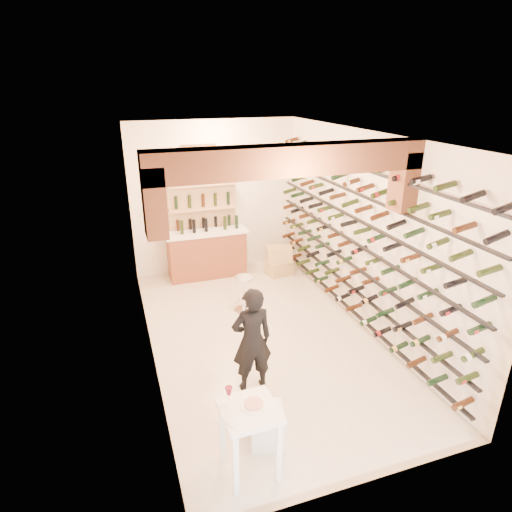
{
  "coord_description": "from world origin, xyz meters",
  "views": [
    {
      "loc": [
        -2.06,
        -5.77,
        3.88
      ],
      "look_at": [
        0.0,
        0.3,
        1.3
      ],
      "focal_mm": 30.44,
      "sensor_mm": 36.0,
      "label": 1
    }
  ],
  "objects": [
    {
      "name": "ground",
      "position": [
        0.0,
        0.0,
        0.0
      ],
      "size": [
        6.0,
        6.0,
        0.0
      ],
      "primitive_type": "plane",
      "color": "beige",
      "rests_on": "ground"
    },
    {
      "name": "wine_rack",
      "position": [
        1.53,
        0.0,
        1.55
      ],
      "size": [
        0.32,
        5.7,
        2.56
      ],
      "color": "black",
      "rests_on": "ground"
    },
    {
      "name": "back_counter",
      "position": [
        -0.3,
        2.65,
        0.53
      ],
      "size": [
        1.7,
        0.62,
        1.29
      ],
      "color": "brown",
      "rests_on": "ground"
    },
    {
      "name": "crate_lower",
      "position": [
        1.17,
        2.2,
        0.16
      ],
      "size": [
        0.59,
        0.47,
        0.32
      ],
      "primitive_type": "cube",
      "rotation": [
        0.0,
        0.0,
        0.19
      ],
      "color": "tan",
      "rests_on": "ground"
    },
    {
      "name": "room_shell",
      "position": [
        0.0,
        -0.26,
        2.25
      ],
      "size": [
        3.52,
        6.02,
        3.21
      ],
      "color": "silver",
      "rests_on": "ground"
    },
    {
      "name": "person",
      "position": [
        -0.56,
        -1.18,
        0.75
      ],
      "size": [
        0.55,
        0.36,
        1.5
      ],
      "primitive_type": "imported",
      "rotation": [
        0.0,
        0.0,
        3.15
      ],
      "color": "black",
      "rests_on": "ground"
    },
    {
      "name": "white_stool",
      "position": [
        -0.7,
        -2.14,
        0.23
      ],
      "size": [
        0.45,
        0.45,
        0.47
      ],
      "primitive_type": "cube",
      "rotation": [
        0.0,
        0.0,
        -0.23
      ],
      "color": "white",
      "rests_on": "ground"
    },
    {
      "name": "chrome_barstool",
      "position": [
        -0.03,
        0.89,
        0.39
      ],
      "size": [
        0.35,
        0.35,
        0.68
      ],
      "rotation": [
        0.0,
        0.0,
        -0.17
      ],
      "color": "silver",
      "rests_on": "ground"
    },
    {
      "name": "tasting_table",
      "position": [
        -1.01,
        -2.46,
        0.68
      ],
      "size": [
        0.59,
        0.59,
        1.0
      ],
      "rotation": [
        0.0,
        0.0,
        0.04
      ],
      "color": "white",
      "rests_on": "ground"
    },
    {
      "name": "back_shelving",
      "position": [
        -0.3,
        2.89,
        1.17
      ],
      "size": [
        1.4,
        0.31,
        2.73
      ],
      "color": "tan",
      "rests_on": "ground"
    },
    {
      "name": "crate_upper",
      "position": [
        1.17,
        2.2,
        0.47
      ],
      "size": [
        0.6,
        0.49,
        0.3
      ],
      "primitive_type": "cube",
      "rotation": [
        0.0,
        0.0,
        -0.27
      ],
      "color": "tan",
      "rests_on": "crate_lower"
    }
  ]
}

